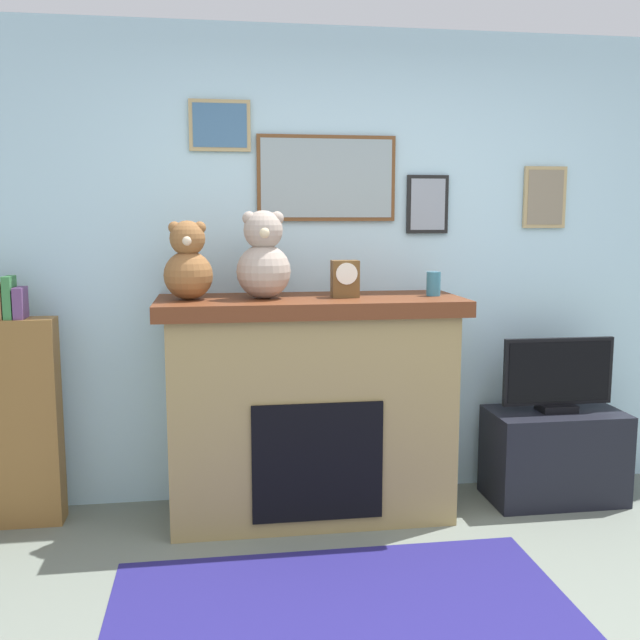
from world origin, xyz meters
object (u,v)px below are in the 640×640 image
(tv_stand, at_px, (554,455))
(candle_jar, at_px, (433,284))
(mantel_clock, at_px, (345,279))
(teddy_bear_brown, at_px, (264,259))
(fireplace, at_px, (310,406))
(television, at_px, (558,376))
(teddy_bear_grey, at_px, (188,264))
(bookshelf, at_px, (13,414))

(tv_stand, relative_size, candle_jar, 5.82)
(candle_jar, relative_size, mantel_clock, 0.67)
(mantel_clock, xyz_separation_m, teddy_bear_brown, (-0.42, 0.00, 0.10))
(fireplace, relative_size, mantel_clock, 8.23)
(fireplace, height_order, television, fireplace)
(tv_stand, bearing_deg, fireplace, 179.38)
(fireplace, distance_m, teddy_bear_brown, 0.82)
(teddy_bear_grey, bearing_deg, candle_jar, 0.02)
(candle_jar, height_order, mantel_clock, mantel_clock)
(teddy_bear_grey, relative_size, teddy_bear_brown, 0.89)
(fireplace, distance_m, television, 1.39)
(mantel_clock, relative_size, teddy_bear_brown, 0.43)
(teddy_bear_grey, bearing_deg, television, 0.05)
(fireplace, distance_m, tv_stand, 1.42)
(tv_stand, height_order, teddy_bear_brown, teddy_bear_brown)
(mantel_clock, bearing_deg, candle_jar, 0.17)
(bookshelf, relative_size, teddy_bear_brown, 2.91)
(fireplace, height_order, teddy_bear_grey, teddy_bear_grey)
(fireplace, distance_m, mantel_clock, 0.70)
(teddy_bear_grey, bearing_deg, fireplace, 1.69)
(mantel_clock, xyz_separation_m, teddy_bear_grey, (-0.80, 0.00, 0.08))
(teddy_bear_grey, bearing_deg, teddy_bear_brown, -0.01)
(bookshelf, relative_size, tv_stand, 1.76)
(bookshelf, bearing_deg, fireplace, -3.20)
(bookshelf, height_order, tv_stand, bookshelf)
(bookshelf, bearing_deg, tv_stand, -1.97)
(candle_jar, relative_size, teddy_bear_grey, 0.32)
(tv_stand, distance_m, television, 0.46)
(tv_stand, height_order, teddy_bear_grey, teddy_bear_grey)
(fireplace, relative_size, tv_stand, 2.13)
(tv_stand, bearing_deg, teddy_bear_brown, -179.88)
(tv_stand, relative_size, teddy_bear_grey, 1.87)
(television, xyz_separation_m, candle_jar, (-0.73, -0.00, 0.52))
(bookshelf, xyz_separation_m, candle_jar, (2.18, -0.10, 0.65))
(mantel_clock, distance_m, teddy_bear_brown, 0.43)
(fireplace, relative_size, teddy_bear_brown, 3.52)
(teddy_bear_grey, distance_m, teddy_bear_brown, 0.38)
(fireplace, distance_m, teddy_bear_grey, 0.98)
(bookshelf, xyz_separation_m, teddy_bear_grey, (0.90, -0.10, 0.76))
(fireplace, xyz_separation_m, teddy_bear_brown, (-0.24, -0.02, 0.78))
(teddy_bear_grey, bearing_deg, mantel_clock, -0.07)
(teddy_bear_brown, bearing_deg, candle_jar, 0.04)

